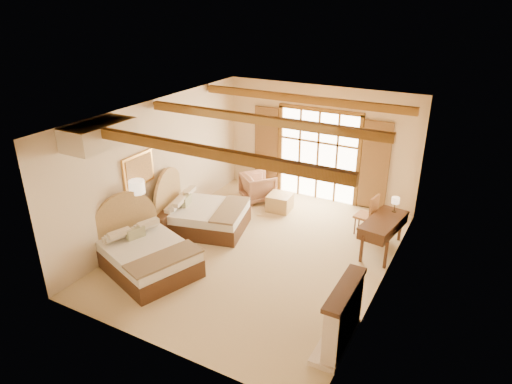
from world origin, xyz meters
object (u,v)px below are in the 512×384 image
Objects in this scene: bed_far at (200,213)px; nightstand at (158,226)px; armchair at (258,187)px; desk at (382,234)px; bed_near at (143,253)px.

bed_far is 3.74× the size of nightstand.
bed_far is 2.21m from armchair.
desk reaches higher than armchair.
bed_near is 1.58× the size of desk.
armchair is (0.45, 4.29, -0.00)m from bed_near.
bed_near is 1.05× the size of bed_far.
bed_far is at bearing -157.78° from desk.
bed_far is 1.08m from nightstand.
bed_near is at bearing -103.26° from bed_far.
nightstand is at bearing 135.93° from bed_near.
bed_near is 2.13m from bed_far.
bed_far is 2.71× the size of armchair.
bed_far is 4.41m from desk.
nightstand is (-0.57, -0.91, -0.08)m from bed_far.
bed_far is at bearing 115.45° from armchair.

